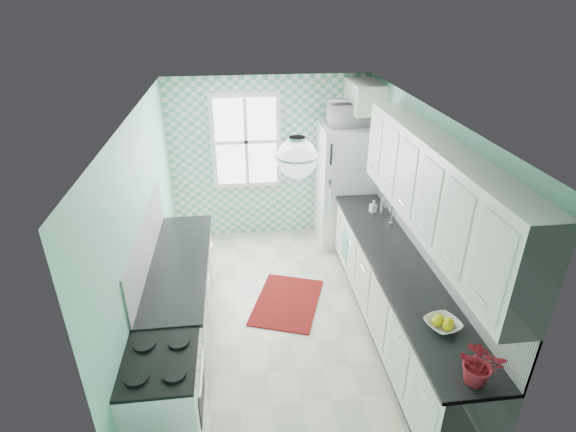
{
  "coord_description": "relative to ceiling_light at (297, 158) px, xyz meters",
  "views": [
    {
      "loc": [
        -0.49,
        -4.3,
        3.57
      ],
      "look_at": [
        0.05,
        0.25,
        1.25
      ],
      "focal_mm": 28.0,
      "sensor_mm": 36.0,
      "label": 1
    }
  ],
  "objects": [
    {
      "name": "floor",
      "position": [
        0.0,
        0.8,
        -2.33
      ],
      "size": [
        3.0,
        4.4,
        0.02
      ],
      "primitive_type": "cube",
      "color": "beige",
      "rests_on": "ground"
    },
    {
      "name": "ceiling",
      "position": [
        0.0,
        0.8,
        0.19
      ],
      "size": [
        3.0,
        4.4,
        0.02
      ],
      "primitive_type": "cube",
      "color": "white",
      "rests_on": "wall_back"
    },
    {
      "name": "wall_back",
      "position": [
        0.0,
        3.01,
        -1.07
      ],
      "size": [
        3.0,
        0.02,
        2.5
      ],
      "primitive_type": "cube",
      "color": "#7CCAAD",
      "rests_on": "floor"
    },
    {
      "name": "wall_front",
      "position": [
        0.0,
        -1.41,
        -1.07
      ],
      "size": [
        3.0,
        0.02,
        2.5
      ],
      "primitive_type": "cube",
      "color": "#7CCAAD",
      "rests_on": "floor"
    },
    {
      "name": "wall_left",
      "position": [
        -1.51,
        0.8,
        -1.07
      ],
      "size": [
        0.02,
        4.4,
        2.5
      ],
      "primitive_type": "cube",
      "color": "#7CCAAD",
      "rests_on": "floor"
    },
    {
      "name": "wall_right",
      "position": [
        1.51,
        0.8,
        -1.07
      ],
      "size": [
        0.02,
        4.4,
        2.5
      ],
      "primitive_type": "cube",
      "color": "#7CCAAD",
      "rests_on": "floor"
    },
    {
      "name": "accent_wall",
      "position": [
        0.0,
        2.99,
        -1.07
      ],
      "size": [
        3.0,
        0.01,
        2.5
      ],
      "primitive_type": "cube",
      "color": "#64B497",
      "rests_on": "wall_back"
    },
    {
      "name": "window",
      "position": [
        -0.35,
        2.96,
        -0.77
      ],
      "size": [
        1.04,
        0.05,
        1.44
      ],
      "color": "white",
      "rests_on": "wall_back"
    },
    {
      "name": "backsplash_right",
      "position": [
        1.49,
        0.4,
        -1.13
      ],
      "size": [
        0.02,
        3.6,
        0.51
      ],
      "primitive_type": "cube",
      "color": "white",
      "rests_on": "wall_right"
    },
    {
      "name": "backsplash_left",
      "position": [
        -1.49,
        0.73,
        -1.13
      ],
      "size": [
        0.02,
        2.15,
        0.51
      ],
      "primitive_type": "cube",
      "color": "white",
      "rests_on": "wall_left"
    },
    {
      "name": "upper_cabinets_right",
      "position": [
        1.33,
        0.2,
        -0.42
      ],
      "size": [
        0.33,
        3.2,
        0.9
      ],
      "primitive_type": "cube",
      "color": "white",
      "rests_on": "wall_right"
    },
    {
      "name": "upper_cabinet_fridge",
      "position": [
        1.3,
        2.63,
        -0.07
      ],
      "size": [
        0.4,
        0.74,
        0.4
      ],
      "primitive_type": "cube",
      "color": "white",
      "rests_on": "wall_right"
    },
    {
      "name": "ceiling_light",
      "position": [
        0.0,
        0.0,
        0.0
      ],
      "size": [
        0.34,
        0.34,
        0.35
      ],
      "color": "silver",
      "rests_on": "ceiling"
    },
    {
      "name": "base_cabinets_right",
      "position": [
        1.2,
        0.4,
        -1.87
      ],
      "size": [
        0.6,
        3.6,
        0.9
      ],
      "primitive_type": "cube",
      "color": "white",
      "rests_on": "floor"
    },
    {
      "name": "countertop_right",
      "position": [
        1.19,
        0.4,
        -1.4
      ],
      "size": [
        0.63,
        3.6,
        0.04
      ],
      "primitive_type": "cube",
      "color": "black",
      "rests_on": "base_cabinets_right"
    },
    {
      "name": "base_cabinets_left",
      "position": [
        -1.2,
        0.73,
        -1.87
      ],
      "size": [
        0.6,
        2.15,
        0.9
      ],
      "primitive_type": "cube",
      "color": "white",
      "rests_on": "floor"
    },
    {
      "name": "countertop_left",
      "position": [
        -1.19,
        0.73,
        -1.4
      ],
      "size": [
        0.63,
        2.15,
        0.04
      ],
      "primitive_type": "cube",
      "color": "black",
      "rests_on": "base_cabinets_left"
    },
    {
      "name": "fridge",
      "position": [
        1.11,
        2.61,
        -1.4
      ],
      "size": [
        0.8,
        0.79,
        1.84
      ],
      "rotation": [
        0.0,
        0.0,
        -0.01
      ],
      "color": "silver",
      "rests_on": "floor"
    },
    {
      "name": "stove",
      "position": [
        -1.2,
        -0.72,
        -1.85
      ],
      "size": [
        0.61,
        0.76,
        0.91
      ],
      "rotation": [
        0.0,
        0.0,
        -0.04
      ],
      "color": "white",
      "rests_on": "floor"
    },
    {
      "name": "sink",
      "position": [
        1.2,
        1.24,
        -1.39
      ],
      "size": [
        0.43,
        0.36,
        0.53
      ],
      "rotation": [
        0.0,
        0.0,
        0.01
      ],
      "color": "silver",
      "rests_on": "countertop_right"
    },
    {
      "name": "rug",
      "position": [
        0.04,
        1.07,
        -2.32
      ],
      "size": [
        1.09,
        1.29,
        0.02
      ],
      "primitive_type": "cube",
      "rotation": [
        0.0,
        0.0,
        -0.34
      ],
      "color": "maroon",
      "rests_on": "floor"
    },
    {
      "name": "dish_towel",
      "position": [
        0.89,
        1.59,
        -1.84
      ],
      "size": [
        0.08,
        0.25,
        0.38
      ],
      "primitive_type": "cube",
      "rotation": [
        0.0,
        0.0,
        0.27
      ],
      "color": "#4EA599",
      "rests_on": "base_cabinets_right"
    },
    {
      "name": "fruit_bowl",
      "position": [
        1.2,
        -0.64,
        -1.35
      ],
      "size": [
        0.36,
        0.36,
        0.07
      ],
      "primitive_type": "imported",
      "rotation": [
        0.0,
        0.0,
        0.32
      ],
      "color": "white",
      "rests_on": "countertop_right"
    },
    {
      "name": "potted_plant",
      "position": [
        1.2,
        -1.24,
        -1.2
      ],
      "size": [
        0.4,
        0.38,
        0.36
      ],
      "primitive_type": "imported",
      "rotation": [
        0.0,
        0.0,
        -0.38
      ],
      "color": "#BB0308",
      "rests_on": "countertop_right"
    },
    {
      "name": "soap_bottle",
      "position": [
        1.25,
        1.65,
        -1.3
      ],
      "size": [
        0.1,
        0.1,
        0.17
      ],
      "primitive_type": "imported",
      "rotation": [
        0.0,
        0.0,
        0.35
      ],
      "color": "#93BAD2",
      "rests_on": "countertop_right"
    },
    {
      "name": "microwave",
      "position": [
        1.11,
        2.61,
        -0.31
      ],
      "size": [
        0.62,
        0.43,
        0.33
      ],
      "primitive_type": "imported",
      "rotation": [
        0.0,
        0.0,
        3.18
      ],
      "color": "white",
      "rests_on": "fridge"
    }
  ]
}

